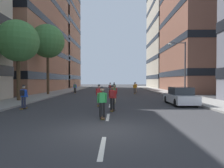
% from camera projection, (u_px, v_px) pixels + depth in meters
% --- Properties ---
extents(ground_plane, '(137.48, 137.48, 0.00)m').
position_uv_depth(ground_plane, '(112.00, 93.00, 31.03)').
color(ground_plane, '#333335').
extents(sidewalk_left, '(3.68, 63.01, 0.14)m').
position_uv_depth(sidewalk_left, '(61.00, 92.00, 34.02)').
color(sidewalk_left, gray).
rests_on(sidewalk_left, ground_plane).
extents(sidewalk_right, '(3.68, 63.01, 0.14)m').
position_uv_depth(sidewalk_right, '(165.00, 92.00, 33.76)').
color(sidewalk_right, gray).
rests_on(sidewalk_right, ground_plane).
extents(lane_markings, '(0.16, 52.20, 0.01)m').
position_uv_depth(lane_markings, '(112.00, 93.00, 31.12)').
color(lane_markings, silver).
rests_on(lane_markings, ground_plane).
extents(building_left_mid, '(16.09, 24.08, 27.96)m').
position_uv_depth(building_left_mid, '(14.00, 18.00, 37.11)').
color(building_left_mid, '#9E6B51').
rests_on(building_left_mid, ground_plane).
extents(building_left_far, '(16.09, 16.96, 29.60)m').
position_uv_depth(building_left_far, '(48.00, 36.00, 55.95)').
color(building_left_far, '#9E6B51').
rests_on(building_left_far, ground_plane).
extents(building_right_mid, '(16.09, 17.67, 22.14)m').
position_uv_depth(building_right_mid, '(213.00, 32.00, 36.64)').
color(building_right_mid, brown).
rests_on(building_right_mid, ground_plane).
extents(building_right_far, '(16.09, 18.01, 30.29)m').
position_uv_depth(building_right_far, '(180.00, 34.00, 55.42)').
color(building_right_far, '#B2A893').
rests_on(building_right_far, ground_plane).
extents(parked_car_near, '(1.82, 4.40, 1.52)m').
position_uv_depth(parked_car_near, '(180.00, 97.00, 16.83)').
color(parked_car_near, silver).
rests_on(parked_car_near, ground_plane).
extents(street_tree_near, '(4.71, 4.71, 9.87)m').
position_uv_depth(street_tree_near, '(48.00, 41.00, 27.49)').
color(street_tree_near, '#4C3823').
rests_on(street_tree_near, sidewalk_left).
extents(street_tree_far, '(4.06, 4.06, 7.87)m').
position_uv_depth(street_tree_far, '(18.00, 41.00, 19.07)').
color(street_tree_far, '#4C3823').
rests_on(street_tree_far, sidewalk_left).
extents(streetlamp_right, '(2.13, 0.30, 6.50)m').
position_uv_depth(streetlamp_right, '(182.00, 63.00, 22.99)').
color(streetlamp_right, '#3F3F44').
rests_on(streetlamp_right, sidewalk_right).
extents(skater_0, '(0.55, 0.92, 1.78)m').
position_uv_depth(skater_0, '(136.00, 87.00, 34.00)').
color(skater_0, brown).
rests_on(skater_0, ground_plane).
extents(skater_1, '(0.55, 0.91, 1.78)m').
position_uv_depth(skater_1, '(110.00, 88.00, 27.90)').
color(skater_1, brown).
rests_on(skater_1, ground_plane).
extents(skater_2, '(0.55, 0.91, 1.78)m').
position_uv_depth(skater_2, '(23.00, 95.00, 14.16)').
color(skater_2, brown).
rests_on(skater_2, ground_plane).
extents(skater_3, '(0.56, 0.92, 1.78)m').
position_uv_depth(skater_3, '(102.00, 101.00, 10.62)').
color(skater_3, brown).
rests_on(skater_3, ground_plane).
extents(skater_4, '(0.56, 0.92, 1.78)m').
position_uv_depth(skater_4, '(112.00, 96.00, 13.24)').
color(skater_4, brown).
rests_on(skater_4, ground_plane).
extents(skater_5, '(0.55, 0.92, 1.78)m').
position_uv_depth(skater_5, '(99.00, 94.00, 15.87)').
color(skater_5, brown).
rests_on(skater_5, ground_plane).
extents(skater_6, '(0.57, 0.92, 1.78)m').
position_uv_depth(skater_6, '(135.00, 87.00, 30.19)').
color(skater_6, brown).
rests_on(skater_6, ground_plane).
extents(skater_7, '(0.55, 0.92, 1.78)m').
position_uv_depth(skater_7, '(114.00, 87.00, 31.02)').
color(skater_7, brown).
rests_on(skater_7, ground_plane).
extents(skater_8, '(0.54, 0.90, 1.78)m').
position_uv_depth(skater_8, '(114.00, 92.00, 17.75)').
color(skater_8, brown).
rests_on(skater_8, ground_plane).
extents(skater_9, '(0.54, 0.91, 1.78)m').
position_uv_depth(skater_9, '(75.00, 87.00, 31.35)').
color(skater_9, brown).
rests_on(skater_9, ground_plane).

